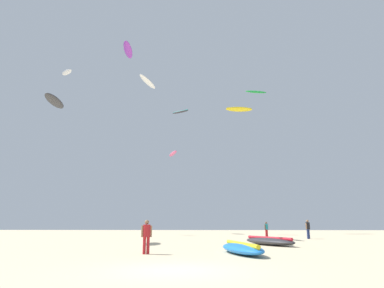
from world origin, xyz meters
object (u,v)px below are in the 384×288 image
Objects in this scene: person_midground at (308,228)px; kite_grounded_mid at (242,248)px; kite_grounded_near at (269,241)px; kite_aloft_5 at (148,82)px; kite_aloft_7 at (256,92)px; kite_aloft_8 at (180,112)px; kite_aloft_0 at (67,72)px; kite_aloft_1 at (55,101)px; kite_aloft_6 at (239,109)px; kite_aloft_2 at (173,154)px; person_foreground at (147,234)px; person_left at (266,228)px; kite_aloft_3 at (128,50)px.

person_midground is 18.18m from kite_grounded_mid.
kite_aloft_5 is at bearing 163.99° from kite_grounded_near.
kite_aloft_8 is (-8.37, 18.26, 4.43)m from kite_aloft_7.
kite_aloft_0 reaches higher than kite_aloft_5.
kite_aloft_0 is 0.64× the size of kite_aloft_1.
kite_aloft_1 is at bearing -128.89° from kite_aloft_6.
person_midground is 26.61m from kite_aloft_1.
kite_aloft_2 is 1.86× the size of kite_aloft_7.
person_foreground is 1.03× the size of person_left.
kite_aloft_7 reaches higher than person_left.
kite_grounded_mid is at bearing -54.47° from kite_aloft_5.
kite_aloft_3 is at bearing 139.23° from kite_grounded_near.
kite_aloft_6 reaches higher than person_foreground.
kite_aloft_2 is 17.67m from kite_aloft_3.
kite_aloft_3 is 17.28m from kite_aloft_7.
kite_grounded_near is 16.34m from kite_aloft_5.
kite_grounded_near is at bearing -71.50° from kite_aloft_8.
kite_aloft_5 is at bearing -165.31° from kite_aloft_7.
kite_grounded_mid is 21.83m from kite_aloft_1.
kite_aloft_7 reaches higher than person_foreground.
kite_aloft_3 is at bearing -1.01° from person_foreground.
kite_aloft_6 reaches higher than kite_aloft_5.
kite_aloft_5 is at bearing -6.51° from kite_aloft_1.
kite_aloft_8 is (9.95, 19.85, 5.74)m from kite_aloft_1.
kite_aloft_0 reaches higher than kite_aloft_7.
kite_grounded_mid is at bearing -111.69° from kite_grounded_near.
kite_aloft_5 reaches higher than kite_aloft_7.
person_left is at bearing -46.92° from kite_aloft_8.
person_left is (-3.42, 3.17, -0.11)m from person_midground.
person_left is at bearing -19.29° from kite_aloft_0.
kite_aloft_1 is 22.94m from kite_aloft_8.
kite_aloft_3 is at bearing 55.56° from person_left.
kite_grounded_near is at bearing -70.46° from kite_aloft_2.
person_left is 19.95m from kite_grounded_mid.
person_foreground is 0.78× the size of kite_aloft_7.
kite_aloft_5 is (-0.18, -22.97, 1.60)m from kite_aloft_2.
person_left is at bearing 80.08° from kite_grounded_near.
kite_aloft_2 is (-14.74, 16.09, 10.82)m from person_midground.
person_left is 0.76× the size of kite_aloft_7.
kite_aloft_2 is 0.88× the size of kite_aloft_6.
person_foreground is 34.68m from kite_aloft_8.
kite_aloft_0 is at bearing -168.82° from kite_aloft_2.
person_midground is at bearing 62.88° from kite_grounded_mid.
kite_aloft_1 is at bearing -115.11° from person_midground.
person_foreground is 0.33× the size of kite_grounded_mid.
person_left is 0.51× the size of kite_aloft_5.
person_left is 0.33× the size of kite_grounded_near.
kite_aloft_0 is 23.55m from kite_aloft_1.
kite_aloft_8 reaches higher than kite_aloft_5.
kite_aloft_3 is 13.69m from kite_aloft_8.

